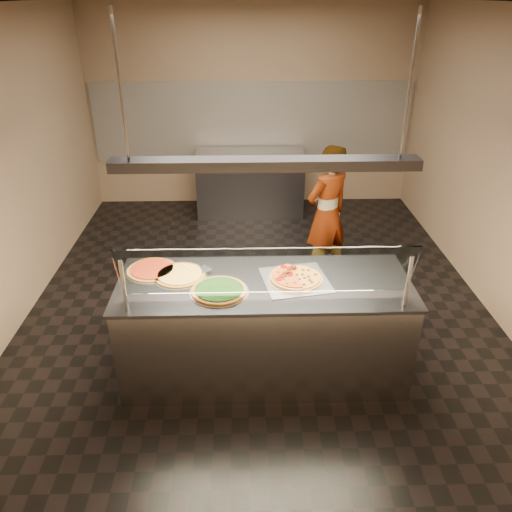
{
  "coord_description": "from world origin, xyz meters",
  "views": [
    {
      "loc": [
        -0.16,
        -4.82,
        3.07
      ],
      "look_at": [
        -0.05,
        -0.94,
        1.02
      ],
      "focal_mm": 35.0,
      "sensor_mm": 36.0,
      "label": 1
    }
  ],
  "objects_px": {
    "pizza_spatula": "(193,268)",
    "pizza_spinach": "(219,290)",
    "pizza_cheese": "(180,275)",
    "perforated_tray": "(296,279)",
    "pizza_tomato": "(152,269)",
    "prep_table": "(250,183)",
    "worker": "(327,214)",
    "half_pizza_sausage": "(308,277)",
    "heat_lamp_housing": "(265,164)",
    "serving_counter": "(264,327)",
    "half_pizza_pepperoni": "(283,277)",
    "sneeze_guard": "(267,272)"
  },
  "relations": [
    {
      "from": "serving_counter",
      "to": "pizza_cheese",
      "type": "relative_size",
      "value": 5.33
    },
    {
      "from": "worker",
      "to": "sneeze_guard",
      "type": "bearing_deg",
      "value": 34.86
    },
    {
      "from": "pizza_cheese",
      "to": "heat_lamp_housing",
      "type": "relative_size",
      "value": 0.2
    },
    {
      "from": "half_pizza_pepperoni",
      "to": "sneeze_guard",
      "type": "bearing_deg",
      "value": -113.31
    },
    {
      "from": "half_pizza_sausage",
      "to": "pizza_cheese",
      "type": "distance_m",
      "value": 1.09
    },
    {
      "from": "half_pizza_sausage",
      "to": "worker",
      "type": "height_order",
      "value": "worker"
    },
    {
      "from": "worker",
      "to": "serving_counter",
      "type": "bearing_deg",
      "value": 31.04
    },
    {
      "from": "sneeze_guard",
      "to": "half_pizza_sausage",
      "type": "relative_size",
      "value": 4.72
    },
    {
      "from": "pizza_spinach",
      "to": "prep_table",
      "type": "bearing_deg",
      "value": 85.38
    },
    {
      "from": "worker",
      "to": "heat_lamp_housing",
      "type": "bearing_deg",
      "value": 31.04
    },
    {
      "from": "pizza_cheese",
      "to": "perforated_tray",
      "type": "bearing_deg",
      "value": -5.54
    },
    {
      "from": "half_pizza_sausage",
      "to": "heat_lamp_housing",
      "type": "bearing_deg",
      "value": -176.54
    },
    {
      "from": "half_pizza_sausage",
      "to": "prep_table",
      "type": "height_order",
      "value": "half_pizza_sausage"
    },
    {
      "from": "pizza_tomato",
      "to": "half_pizza_sausage",
      "type": "bearing_deg",
      "value": -8.28
    },
    {
      "from": "pizza_spinach",
      "to": "perforated_tray",
      "type": "bearing_deg",
      "value": 14.93
    },
    {
      "from": "pizza_spatula",
      "to": "prep_table",
      "type": "bearing_deg",
      "value": 81.19
    },
    {
      "from": "half_pizza_sausage",
      "to": "pizza_cheese",
      "type": "relative_size",
      "value": 1.02
    },
    {
      "from": "serving_counter",
      "to": "pizza_tomato",
      "type": "height_order",
      "value": "pizza_tomato"
    },
    {
      "from": "prep_table",
      "to": "worker",
      "type": "height_order",
      "value": "worker"
    },
    {
      "from": "worker",
      "to": "heat_lamp_housing",
      "type": "relative_size",
      "value": 0.71
    },
    {
      "from": "perforated_tray",
      "to": "pizza_tomato",
      "type": "xyz_separation_m",
      "value": [
        -1.23,
        0.19,
        0.01
      ]
    },
    {
      "from": "half_pizza_pepperoni",
      "to": "heat_lamp_housing",
      "type": "height_order",
      "value": "heat_lamp_housing"
    },
    {
      "from": "pizza_cheese",
      "to": "prep_table",
      "type": "xyz_separation_m",
      "value": [
        0.66,
        3.67,
        -0.48
      ]
    },
    {
      "from": "half_pizza_pepperoni",
      "to": "worker",
      "type": "relative_size",
      "value": 0.29
    },
    {
      "from": "serving_counter",
      "to": "half_pizza_pepperoni",
      "type": "relative_size",
      "value": 5.23
    },
    {
      "from": "serving_counter",
      "to": "pizza_spinach",
      "type": "xyz_separation_m",
      "value": [
        -0.37,
        -0.15,
        0.48
      ]
    },
    {
      "from": "sneeze_guard",
      "to": "half_pizza_sausage",
      "type": "xyz_separation_m",
      "value": [
        0.37,
        0.37,
        -0.27
      ]
    },
    {
      "from": "pizza_spatula",
      "to": "pizza_spinach",
      "type": "bearing_deg",
      "value": -56.01
    },
    {
      "from": "perforated_tray",
      "to": "heat_lamp_housing",
      "type": "bearing_deg",
      "value": -174.64
    },
    {
      "from": "prep_table",
      "to": "serving_counter",
      "type": "bearing_deg",
      "value": -89.17
    },
    {
      "from": "half_pizza_sausage",
      "to": "pizza_cheese",
      "type": "height_order",
      "value": "half_pizza_sausage"
    },
    {
      "from": "pizza_cheese",
      "to": "pizza_spatula",
      "type": "xyz_separation_m",
      "value": [
        0.11,
        0.09,
        0.01
      ]
    },
    {
      "from": "sneeze_guard",
      "to": "half_pizza_sausage",
      "type": "bearing_deg",
      "value": 44.53
    },
    {
      "from": "pizza_spatula",
      "to": "prep_table",
      "type": "xyz_separation_m",
      "value": [
        0.55,
        3.58,
        -0.49
      ]
    },
    {
      "from": "prep_table",
      "to": "heat_lamp_housing",
      "type": "height_order",
      "value": "heat_lamp_housing"
    },
    {
      "from": "serving_counter",
      "to": "sneeze_guard",
      "type": "xyz_separation_m",
      "value": [
        0.0,
        -0.34,
        0.76
      ]
    },
    {
      "from": "heat_lamp_housing",
      "to": "serving_counter",
      "type": "bearing_deg",
      "value": 0.0
    },
    {
      "from": "half_pizza_sausage",
      "to": "prep_table",
      "type": "bearing_deg",
      "value": 96.46
    },
    {
      "from": "perforated_tray",
      "to": "pizza_tomato",
      "type": "bearing_deg",
      "value": 171.13
    },
    {
      "from": "pizza_spatula",
      "to": "heat_lamp_housing",
      "type": "height_order",
      "value": "heat_lamp_housing"
    },
    {
      "from": "pizza_tomato",
      "to": "pizza_spatula",
      "type": "relative_size",
      "value": 1.64
    },
    {
      "from": "half_pizza_pepperoni",
      "to": "heat_lamp_housing",
      "type": "relative_size",
      "value": 0.2
    },
    {
      "from": "prep_table",
      "to": "pizza_tomato",
      "type": "bearing_deg",
      "value": -104.35
    },
    {
      "from": "pizza_tomato",
      "to": "heat_lamp_housing",
      "type": "height_order",
      "value": "heat_lamp_housing"
    },
    {
      "from": "half_pizza_sausage",
      "to": "worker",
      "type": "bearing_deg",
      "value": 75.81
    },
    {
      "from": "worker",
      "to": "heat_lamp_housing",
      "type": "xyz_separation_m",
      "value": [
        -0.79,
        -1.69,
        1.14
      ]
    },
    {
      "from": "pizza_tomato",
      "to": "worker",
      "type": "distance_m",
      "value": 2.3
    },
    {
      "from": "perforated_tray",
      "to": "pizza_spatula",
      "type": "xyz_separation_m",
      "value": [
        -0.87,
        0.18,
        0.02
      ]
    },
    {
      "from": "pizza_tomato",
      "to": "prep_table",
      "type": "xyz_separation_m",
      "value": [
        0.91,
        3.57,
        -0.48
      ]
    },
    {
      "from": "serving_counter",
      "to": "heat_lamp_housing",
      "type": "distance_m",
      "value": 1.48
    }
  ]
}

